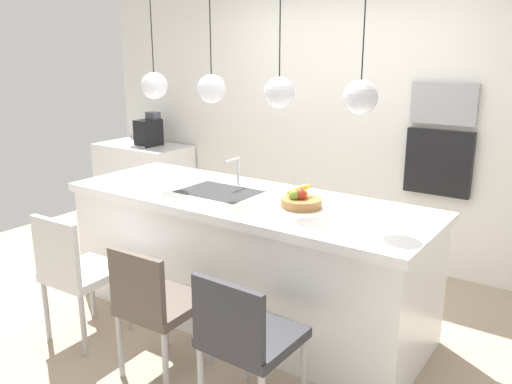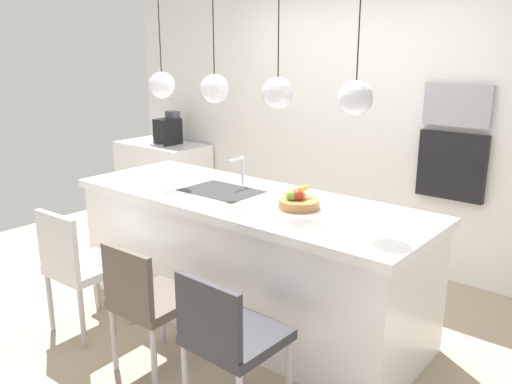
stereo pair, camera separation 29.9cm
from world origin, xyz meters
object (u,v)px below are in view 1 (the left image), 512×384
object	(u,v)px
chair_middle	(156,303)
chair_far	(246,336)
fruit_bowl	(301,200)
coffee_machine	(149,132)
oven	(439,162)
microwave	(444,103)
chair_near	(76,270)

from	to	relation	value
chair_middle	chair_far	bearing A→B (deg)	-0.04
fruit_bowl	chair_middle	distance (m)	1.14
coffee_machine	oven	xyz separation A→B (m)	(3.19, 0.30, -0.02)
microwave	oven	distance (m)	0.50
fruit_bowl	coffee_machine	size ratio (longest dim) A/B	0.72
chair_near	chair_middle	distance (m)	0.74
microwave	oven	world-z (taller)	microwave
chair_near	chair_far	distance (m)	1.41
fruit_bowl	microwave	world-z (taller)	microwave
coffee_machine	microwave	world-z (taller)	microwave
microwave	chair_far	xyz separation A→B (m)	(-0.23, -2.50, -1.02)
fruit_bowl	chair_middle	size ratio (longest dim) A/B	0.32
chair_far	oven	bearing A→B (deg)	84.76
oven	chair_near	distance (m)	3.03
coffee_machine	chair_middle	size ratio (longest dim) A/B	0.45
oven	microwave	bearing A→B (deg)	0.00
chair_near	chair_middle	world-z (taller)	chair_near
microwave	oven	bearing A→B (deg)	0.00
chair_near	chair_middle	xyz separation A→B (m)	(0.74, 0.00, -0.03)
microwave	oven	xyz separation A→B (m)	(0.00, 0.00, -0.50)
fruit_bowl	coffee_machine	distance (m)	3.02
fruit_bowl	microwave	size ratio (longest dim) A/B	0.51
chair_middle	chair_far	distance (m)	0.67
fruit_bowl	chair_far	xyz separation A→B (m)	(0.22, -0.93, -0.49)
chair_middle	oven	bearing A→B (deg)	70.31
chair_far	microwave	bearing A→B (deg)	84.76
chair_middle	fruit_bowl	bearing A→B (deg)	64.33
chair_near	coffee_machine	bearing A→B (deg)	125.10
fruit_bowl	microwave	distance (m)	1.72
coffee_machine	chair_near	xyz separation A→B (m)	(1.55, -2.21, -0.52)
oven	chair_far	distance (m)	2.56
fruit_bowl	coffee_machine	world-z (taller)	coffee_machine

